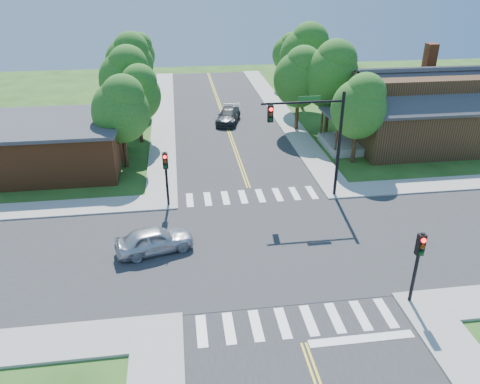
{
  "coord_description": "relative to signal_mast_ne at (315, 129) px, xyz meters",
  "views": [
    {
      "loc": [
        -4.67,
        -21.72,
        14.48
      ],
      "look_at": [
        -1.3,
        2.66,
        2.2
      ],
      "focal_mm": 35.0,
      "sensor_mm": 36.0,
      "label": 1
    }
  ],
  "objects": [
    {
      "name": "ground",
      "position": [
        -3.91,
        -5.59,
        -4.85
      ],
      "size": [
        100.0,
        100.0,
        0.0
      ],
      "primitive_type": "plane",
      "color": "#274B17",
      "rests_on": "ground"
    },
    {
      "name": "sidewalk_nw",
      "position": [
        -19.73,
        10.23,
        -4.78
      ],
      "size": [
        40.0,
        40.0,
        0.14
      ],
      "color": "#9E9B93",
      "rests_on": "ground"
    },
    {
      "name": "signal_pole_se",
      "position": [
        1.69,
        -11.21,
        -2.19
      ],
      "size": [
        0.34,
        0.42,
        3.8
      ],
      "color": "black",
      "rests_on": "ground"
    },
    {
      "name": "tree_e_a",
      "position": [
        5.08,
        5.46,
        -0.19
      ],
      "size": [
        4.19,
        3.98,
        7.12
      ],
      "color": "#382314",
      "rests_on": "ground"
    },
    {
      "name": "tree_house",
      "position": [
        2.54,
        13.72,
        0.26
      ],
      "size": [
        4.59,
        4.36,
        7.8
      ],
      "color": "#382314",
      "rests_on": "ground"
    },
    {
      "name": "tree_w_b",
      "position": [
        -12.81,
        14.85,
        0.4
      ],
      "size": [
        4.71,
        4.48,
        8.01
      ],
      "color": "#382314",
      "rests_on": "ground"
    },
    {
      "name": "tree_w_a",
      "position": [
        -12.63,
        6.98,
        -0.13
      ],
      "size": [
        4.24,
        4.03,
        7.21
      ],
      "color": "#382314",
      "rests_on": "ground"
    },
    {
      "name": "crosswalk_north",
      "position": [
        -3.91,
        0.61,
        -4.8
      ],
      "size": [
        8.85,
        2.0,
        0.01
      ],
      "color": "white",
      "rests_on": "ground"
    },
    {
      "name": "stop_bar",
      "position": [
        -1.41,
        -13.19,
        -4.85
      ],
      "size": [
        4.6,
        0.45,
        0.09
      ],
      "primitive_type": "cube",
      "color": "white",
      "rests_on": "ground"
    },
    {
      "name": "sidewalk_ne",
      "position": [
        11.9,
        10.23,
        -4.78
      ],
      "size": [
        40.0,
        40.0,
        0.14
      ],
      "color": "#9E9B93",
      "rests_on": "ground"
    },
    {
      "name": "signal_mast_ne",
      "position": [
        0.0,
        0.0,
        0.0
      ],
      "size": [
        5.3,
        0.42,
        7.2
      ],
      "color": "black",
      "rests_on": "ground"
    },
    {
      "name": "road_ew",
      "position": [
        -3.91,
        -5.59,
        -4.83
      ],
      "size": [
        90.0,
        10.0,
        0.04
      ],
      "primitive_type": "cube",
      "color": "#2D2D30",
      "rests_on": "ground"
    },
    {
      "name": "tree_w_d",
      "position": [
        -12.76,
        31.2,
        -0.37
      ],
      "size": [
        4.03,
        3.83,
        6.85
      ],
      "color": "#382314",
      "rests_on": "ground"
    },
    {
      "name": "tree_w_c",
      "position": [
        -13.02,
        21.98,
        0.5
      ],
      "size": [
        4.81,
        4.57,
        8.17
      ],
      "color": "#382314",
      "rests_on": "ground"
    },
    {
      "name": "tree_bldg",
      "position": [
        -11.78,
        12.42,
        -0.36
      ],
      "size": [
        4.03,
        3.83,
        6.85
      ],
      "color": "#382314",
      "rests_on": "ground"
    },
    {
      "name": "building_nw",
      "position": [
        -18.11,
        7.61,
        -2.97
      ],
      "size": [
        10.4,
        8.4,
        3.73
      ],
      "color": "brown",
      "rests_on": "ground"
    },
    {
      "name": "road_ns",
      "position": [
        -3.91,
        -5.59,
        -4.83
      ],
      "size": [
        10.0,
        90.0,
        0.04
      ],
      "primitive_type": "cube",
      "color": "#2D2D30",
      "rests_on": "ground"
    },
    {
      "name": "centerline",
      "position": [
        -3.91,
        -5.59,
        -4.8
      ],
      "size": [
        0.3,
        90.0,
        0.01
      ],
      "color": "yellow",
      "rests_on": "ground"
    },
    {
      "name": "signal_pole_nw",
      "position": [
        -9.51,
        -0.01,
        -2.19
      ],
      "size": [
        0.34,
        0.42,
        3.8
      ],
      "color": "black",
      "rests_on": "ground"
    },
    {
      "name": "intersection_patch",
      "position": [
        -3.91,
        -5.59,
        -4.85
      ],
      "size": [
        10.2,
        10.2,
        0.06
      ],
      "primitive_type": "cube",
      "color": "#2D2D30",
      "rests_on": "ground"
    },
    {
      "name": "house_ne",
      "position": [
        11.19,
        8.65,
        -1.52
      ],
      "size": [
        13.05,
        8.8,
        7.11
      ],
      "color": "#361E13",
      "rests_on": "ground"
    },
    {
      "name": "crosswalk_south",
      "position": [
        -3.91,
        -11.79,
        -4.8
      ],
      "size": [
        8.85,
        2.0,
        0.01
      ],
      "color": "white",
      "rests_on": "ground"
    },
    {
      "name": "car_silver",
      "position": [
        -10.24,
        -5.22,
        -4.13
      ],
      "size": [
        3.71,
        5.03,
        1.44
      ],
      "primitive_type": "imported",
      "rotation": [
        0.0,
        0.0,
        1.82
      ],
      "color": "silver",
      "rests_on": "ground"
    },
    {
      "name": "tree_e_b",
      "position": [
        5.02,
        12.37,
        0.71
      ],
      "size": [
        5.0,
        4.75,
        8.49
      ],
      "color": "#382314",
      "rests_on": "ground"
    },
    {
      "name": "tree_e_c",
      "position": [
        4.92,
        20.51,
        1.03
      ],
      "size": [
        5.28,
        5.02,
        8.97
      ],
      "color": "#382314",
      "rests_on": "ground"
    },
    {
      "name": "tree_e_d",
      "position": [
        5.36,
        29.79,
        -0.46
      ],
      "size": [
        3.94,
        3.75,
        6.7
      ],
      "color": "#382314",
      "rests_on": "ground"
    },
    {
      "name": "car_dgrey",
      "position": [
        -3.64,
        16.8,
        -4.16
      ],
      "size": [
        4.49,
        5.8,
        1.38
      ],
      "primitive_type": "imported",
      "rotation": [
        0.0,
        0.0,
        -0.28
      ],
      "color": "#2D3032",
      "rests_on": "ground"
    }
  ]
}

